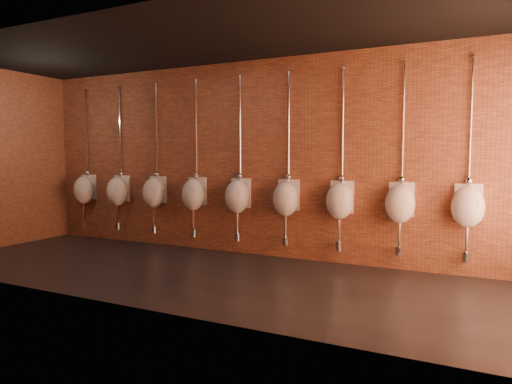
# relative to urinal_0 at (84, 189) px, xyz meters

# --- Properties ---
(ground) EXTENTS (8.50, 8.50, 0.00)m
(ground) POSITION_rel_urinal_0_xyz_m (3.58, -1.35, -0.98)
(ground) COLOR black
(ground) RESTS_ON ground
(room_shell) EXTENTS (8.54, 3.04, 3.22)m
(room_shell) POSITION_rel_urinal_0_xyz_m (3.58, -1.35, 1.03)
(room_shell) COLOR black
(room_shell) RESTS_ON ground
(urinal_0) EXTENTS (0.42, 0.36, 2.72)m
(urinal_0) POSITION_rel_urinal_0_xyz_m (0.00, 0.00, 0.00)
(urinal_0) COLOR white
(urinal_0) RESTS_ON ground
(urinal_1) EXTENTS (0.42, 0.36, 2.72)m
(urinal_1) POSITION_rel_urinal_0_xyz_m (0.87, 0.00, 0.00)
(urinal_1) COLOR white
(urinal_1) RESTS_ON ground
(urinal_2) EXTENTS (0.42, 0.36, 2.72)m
(urinal_2) POSITION_rel_urinal_0_xyz_m (1.73, 0.00, 0.00)
(urinal_2) COLOR white
(urinal_2) RESTS_ON ground
(urinal_3) EXTENTS (0.42, 0.36, 2.72)m
(urinal_3) POSITION_rel_urinal_0_xyz_m (2.60, 0.00, 0.00)
(urinal_3) COLOR white
(urinal_3) RESTS_ON ground
(urinal_4) EXTENTS (0.42, 0.36, 2.72)m
(urinal_4) POSITION_rel_urinal_0_xyz_m (3.47, 0.00, 0.00)
(urinal_4) COLOR white
(urinal_4) RESTS_ON ground
(urinal_5) EXTENTS (0.42, 0.36, 2.72)m
(urinal_5) POSITION_rel_urinal_0_xyz_m (4.33, 0.00, 0.00)
(urinal_5) COLOR white
(urinal_5) RESTS_ON ground
(urinal_6) EXTENTS (0.42, 0.36, 2.72)m
(urinal_6) POSITION_rel_urinal_0_xyz_m (5.20, 0.00, 0.00)
(urinal_6) COLOR white
(urinal_6) RESTS_ON ground
(urinal_7) EXTENTS (0.42, 0.36, 2.72)m
(urinal_7) POSITION_rel_urinal_0_xyz_m (6.07, 0.00, 0.00)
(urinal_7) COLOR white
(urinal_7) RESTS_ON ground
(urinal_8) EXTENTS (0.42, 0.36, 2.72)m
(urinal_8) POSITION_rel_urinal_0_xyz_m (6.94, 0.00, 0.00)
(urinal_8) COLOR white
(urinal_8) RESTS_ON ground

